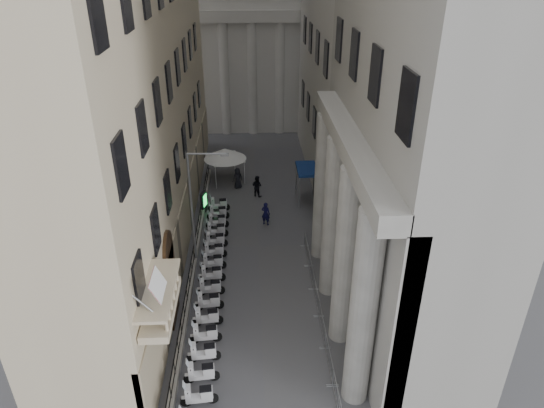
{
  "coord_description": "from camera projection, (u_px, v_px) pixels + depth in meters",
  "views": [
    {
      "loc": [
        -0.4,
        -9.87,
        18.76
      ],
      "look_at": [
        0.89,
        17.04,
        4.5
      ],
      "focal_mm": 32.0,
      "sensor_mm": 36.0,
      "label": 1
    }
  ],
  "objects": [
    {
      "name": "info_kiosk",
      "position": [
        204.0,
        202.0,
        38.51
      ],
      "size": [
        0.48,
        0.85,
        1.73
      ],
      "rotation": [
        0.0,
        0.0,
        -0.31
      ],
      "color": "black",
      "rests_on": "ground"
    },
    {
      "name": "blue_awning",
      "position": [
        306.0,
        201.0,
        40.63
      ],
      "size": [
        1.6,
        3.0,
        3.0
      ],
      "primitive_type": null,
      "color": "navy",
      "rests_on": "ground"
    },
    {
      "name": "barrier_3",
      "position": [
        316.0,
        302.0,
        28.95
      ],
      "size": [
        0.6,
        2.4,
        1.1
      ],
      "primitive_type": null,
      "color": "#AAADB2",
      "rests_on": "ground"
    },
    {
      "name": "scooter_6",
      "position": [
        210.0,
        309.0,
        28.42
      ],
      "size": [
        1.45,
        0.69,
        1.5
      ],
      "primitive_type": null,
      "rotation": [
        0.0,
        0.0,
        1.67
      ],
      "color": "silver",
      "rests_on": "ground"
    },
    {
      "name": "scooter_2",
      "position": [
        203.0,
        381.0,
        23.69
      ],
      "size": [
        1.45,
        0.69,
        1.5
      ],
      "primitive_type": null,
      "rotation": [
        0.0,
        0.0,
        1.67
      ],
      "color": "silver",
      "rests_on": "ground"
    },
    {
      "name": "pedestrian_c",
      "position": [
        238.0,
        178.0,
        42.36
      ],
      "size": [
        1.08,
        0.91,
        1.87
      ],
      "primitive_type": "imported",
      "rotation": [
        0.0,
        0.0,
        3.55
      ],
      "color": "black",
      "rests_on": "ground"
    },
    {
      "name": "scooter_5",
      "position": [
        208.0,
        325.0,
        27.24
      ],
      "size": [
        1.45,
        0.69,
        1.5
      ],
      "primitive_type": null,
      "rotation": [
        0.0,
        0.0,
        1.67
      ],
      "color": "silver",
      "rests_on": "ground"
    },
    {
      "name": "scooter_11",
      "position": [
        216.0,
        247.0,
        34.34
      ],
      "size": [
        1.45,
        0.69,
        1.5
      ],
      "primitive_type": null,
      "rotation": [
        0.0,
        0.0,
        1.67
      ],
      "color": "silver",
      "rests_on": "ground"
    },
    {
      "name": "scooter_3",
      "position": [
        205.0,
        361.0,
        24.87
      ],
      "size": [
        1.45,
        0.69,
        1.5
      ],
      "primitive_type": null,
      "rotation": [
        0.0,
        0.0,
        1.67
      ],
      "color": "silver",
      "rests_on": "ground"
    },
    {
      "name": "scooter_9",
      "position": [
        214.0,
        269.0,
        31.97
      ],
      "size": [
        1.45,
        0.69,
        1.5
      ],
      "primitive_type": null,
      "rotation": [
        0.0,
        0.0,
        1.67
      ],
      "color": "silver",
      "rests_on": "ground"
    },
    {
      "name": "barrier_0",
      "position": [
        337.0,
        408.0,
        22.33
      ],
      "size": [
        0.6,
        2.4,
        1.1
      ],
      "primitive_type": null,
      "color": "#AAADB2",
      "rests_on": "ground"
    },
    {
      "name": "scooter_4",
      "position": [
        206.0,
        342.0,
        26.05
      ],
      "size": [
        1.45,
        0.69,
        1.5
      ],
      "primitive_type": null,
      "rotation": [
        0.0,
        0.0,
        1.67
      ],
      "color": "silver",
      "rests_on": "ground"
    },
    {
      "name": "scooter_15",
      "position": [
        220.0,
        211.0,
        39.08
      ],
      "size": [
        1.45,
        0.69,
        1.5
      ],
      "primitive_type": null,
      "rotation": [
        0.0,
        0.0,
        1.67
      ],
      "color": "silver",
      "rests_on": "ground"
    },
    {
      "name": "pedestrian_b",
      "position": [
        257.0,
        186.0,
        40.99
      ],
      "size": [
        1.14,
        1.08,
        1.86
      ],
      "primitive_type": "imported",
      "rotation": [
        0.0,
        0.0,
        2.57
      ],
      "color": "black",
      "rests_on": "ground"
    },
    {
      "name": "scooter_7",
      "position": [
        211.0,
        295.0,
        29.61
      ],
      "size": [
        1.45,
        0.69,
        1.5
      ],
      "primitive_type": null,
      "rotation": [
        0.0,
        0.0,
        1.67
      ],
      "color": "silver",
      "rests_on": "ground"
    },
    {
      "name": "barrier_4",
      "position": [
        311.0,
        277.0,
        31.16
      ],
      "size": [
        0.6,
        2.4,
        1.1
      ],
      "primitive_type": null,
      "color": "#AAADB2",
      "rests_on": "ground"
    },
    {
      "name": "barrier_1",
      "position": [
        329.0,
        366.0,
        24.54
      ],
      "size": [
        0.6,
        2.4,
        1.1
      ],
      "primitive_type": null,
      "color": "#AAADB2",
      "rests_on": "ground"
    },
    {
      "name": "barrier_2",
      "position": [
        322.0,
        332.0,
        26.75
      ],
      "size": [
        0.6,
        2.4,
        1.1
      ],
      "primitive_type": null,
      "color": "#AAADB2",
      "rests_on": "ground"
    },
    {
      "name": "pedestrian_a",
      "position": [
        266.0,
        214.0,
        36.71
      ],
      "size": [
        0.81,
        0.69,
        1.88
      ],
      "primitive_type": "imported",
      "rotation": [
        0.0,
        0.0,
        2.73
      ],
      "color": "black",
      "rests_on": "ground"
    },
    {
      "name": "scooter_13",
      "position": [
        218.0,
        228.0,
        36.71
      ],
      "size": [
        1.45,
        0.69,
        1.5
      ],
      "primitive_type": null,
      "rotation": [
        0.0,
        0.0,
        1.67
      ],
      "color": "silver",
      "rests_on": "ground"
    },
    {
      "name": "scooter_12",
      "position": [
        217.0,
        237.0,
        35.52
      ],
      "size": [
        1.45,
        0.69,
        1.5
      ],
      "primitive_type": null,
      "rotation": [
        0.0,
        0.0,
        1.67
      ],
      "color": "silver",
      "rests_on": "ground"
    },
    {
      "name": "scooter_14",
      "position": [
        219.0,
        219.0,
        37.89
      ],
      "size": [
        1.45,
        0.69,
        1.5
      ],
      "primitive_type": null,
      "rotation": [
        0.0,
        0.0,
        1.67
      ],
      "color": "silver",
      "rests_on": "ground"
    },
    {
      "name": "security_tent",
      "position": [
        231.0,
        155.0,
        42.69
      ],
      "size": [
        3.8,
        3.8,
        3.08
      ],
      "color": "silver",
      "rests_on": "ground"
    },
    {
      "name": "scooter_1",
      "position": [
        200.0,
        404.0,
        22.5
      ],
      "size": [
        1.45,
        0.69,
        1.5
      ],
      "primitive_type": null,
      "rotation": [
        0.0,
        0.0,
        1.67
      ],
      "color": "silver",
      "rests_on": "ground"
    },
    {
      "name": "scooter_8",
      "position": [
        213.0,
        281.0,
        30.79
      ],
      "size": [
        1.45,
        0.69,
        1.5
      ],
      "primitive_type": null,
      "rotation": [
        0.0,
        0.0,
        1.67
      ],
      "color": "silver",
      "rests_on": "ground"
    },
    {
      "name": "street_lamp",
      "position": [
        196.0,
        200.0,
        30.47
      ],
      "size": [
        2.59,
        0.33,
        7.91
      ],
      "rotation": [
        0.0,
        0.0,
        -0.06
      ],
      "color": "gray",
      "rests_on": "ground"
    },
    {
      "name": "scooter_10",
      "position": [
        215.0,
        258.0,
        33.16
      ],
      "size": [
        1.45,
        0.69,
        1.5
      ],
      "primitive_type": null,
      "rotation": [
        0.0,
        0.0,
        1.67
      ],
      "color": "silver",
      "rests_on": "ground"
    },
    {
      "name": "barrier_5",
      "position": [
        307.0,
        256.0,
        33.37
      ],
      "size": [
        0.6,
        2.4,
        1.1
      ],
      "primitive_type": null,
      "color": "#AAADB2",
      "rests_on": "ground"
    },
    {
      "name": "iron_fence",
      "position": [
        196.0,
        257.0,
        33.21
      ],
      "size": [
        0.3,
        28.0,
        1.4
      ],
      "primitive_type": null,
      "color": "black",
      "rests_on": "ground"
    }
  ]
}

